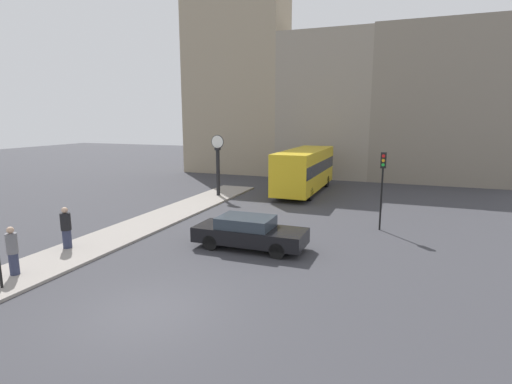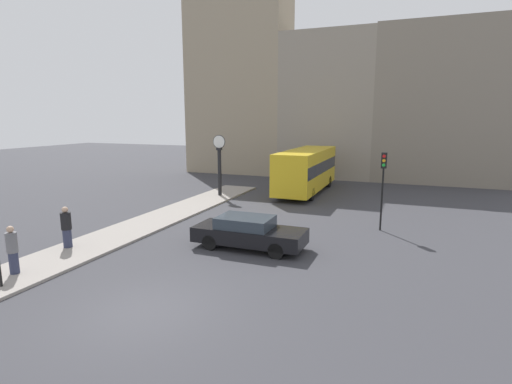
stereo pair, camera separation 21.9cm
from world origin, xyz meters
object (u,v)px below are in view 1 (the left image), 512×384
street_clock (218,164)px  sedan_car (249,232)px  bus_distant (305,168)px  traffic_light_far (383,175)px  pedestrian_black_jacket (66,228)px  pedestrian_grey_jacket (13,251)px

street_clock → sedan_car: bearing=-57.3°
bus_distant → traffic_light_far: bearing=-55.1°
sedan_car → traffic_light_far: traffic_light_far is taller
sedan_car → bus_distant: bus_distant is taller
bus_distant → traffic_light_far: traffic_light_far is taller
sedan_car → pedestrian_black_jacket: size_ratio=2.72×
bus_distant → sedan_car: bearing=-85.8°
sedan_car → street_clock: 11.51m
bus_distant → pedestrian_grey_jacket: 19.92m
pedestrian_black_jacket → street_clock: bearing=86.4°
street_clock → pedestrian_grey_jacket: size_ratio=2.45×
pedestrian_black_jacket → pedestrian_grey_jacket: (0.57, -2.85, -0.01)m
pedestrian_grey_jacket → street_clock: bearing=89.1°
pedestrian_black_jacket → traffic_light_far: bearing=33.3°
sedan_car → street_clock: (-6.16, 9.59, 1.62)m
sedan_car → traffic_light_far: size_ratio=1.23×
pedestrian_black_jacket → bus_distant: bearing=69.9°
street_clock → pedestrian_black_jacket: (-0.79, -12.52, -1.35)m
traffic_light_far → pedestrian_grey_jacket: bearing=-136.7°
bus_distant → pedestrian_grey_jacket: size_ratio=5.40×
sedan_car → pedestrian_grey_jacket: (-6.38, -5.79, 0.26)m
bus_distant → traffic_light_far: size_ratio=2.40×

